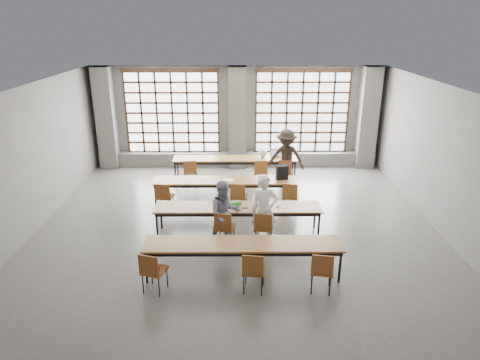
# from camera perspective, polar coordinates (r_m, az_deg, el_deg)

# --- Properties ---
(floor) EXTENTS (11.00, 11.00, 0.00)m
(floor) POSITION_cam_1_polar(r_m,az_deg,el_deg) (10.51, -0.38, -7.41)
(floor) COLOR #4E4E4B
(floor) RESTS_ON ground
(ceiling) EXTENTS (11.00, 11.00, 0.00)m
(ceiling) POSITION_cam_1_polar(r_m,az_deg,el_deg) (9.39, -0.43, 11.80)
(ceiling) COLOR silver
(ceiling) RESTS_ON floor
(wall_back) EXTENTS (10.00, 0.00, 10.00)m
(wall_back) POSITION_cam_1_polar(r_m,az_deg,el_deg) (15.12, -0.38, 8.44)
(wall_back) COLOR #5C5C59
(wall_back) RESTS_ON floor
(wall_front) EXTENTS (10.00, 0.00, 10.00)m
(wall_front) POSITION_cam_1_polar(r_m,az_deg,el_deg) (4.95, -0.49, -19.58)
(wall_front) COLOR #5C5C59
(wall_front) RESTS_ON floor
(wall_left) EXTENTS (0.00, 11.00, 11.00)m
(wall_left) POSITION_cam_1_polar(r_m,az_deg,el_deg) (11.02, -27.40, 1.41)
(wall_left) COLOR #5C5C59
(wall_left) RESTS_ON floor
(wall_right) EXTENTS (0.00, 11.00, 11.00)m
(wall_right) POSITION_cam_1_polar(r_m,az_deg,el_deg) (11.00, 26.63, 1.52)
(wall_right) COLOR #5C5C59
(wall_right) RESTS_ON floor
(column_left) EXTENTS (0.60, 0.55, 3.50)m
(column_left) POSITION_cam_1_polar(r_m,az_deg,el_deg) (15.52, -17.40, 7.83)
(column_left) COLOR #585856
(column_left) RESTS_ON floor
(column_mid) EXTENTS (0.60, 0.55, 3.50)m
(column_mid) POSITION_cam_1_polar(r_m,az_deg,el_deg) (14.84, -0.38, 8.22)
(column_mid) COLOR #585856
(column_mid) RESTS_ON floor
(column_right) EXTENTS (0.60, 0.55, 3.50)m
(column_right) POSITION_cam_1_polar(r_m,az_deg,el_deg) (15.51, 16.65, 7.90)
(column_right) COLOR #585856
(column_right) RESTS_ON floor
(window_left) EXTENTS (3.32, 0.12, 3.00)m
(window_left) POSITION_cam_1_polar(r_m,az_deg,el_deg) (15.18, -9.01, 8.82)
(window_left) COLOR white
(window_left) RESTS_ON wall_back
(window_right) EXTENTS (3.32, 0.12, 3.00)m
(window_right) POSITION_cam_1_polar(r_m,az_deg,el_deg) (15.17, 8.25, 8.86)
(window_right) COLOR white
(window_right) RESTS_ON wall_back
(sill_ledge) EXTENTS (9.80, 0.35, 0.50)m
(sill_ledge) POSITION_cam_1_polar(r_m,az_deg,el_deg) (15.31, -0.37, 2.79)
(sill_ledge) COLOR #585856
(sill_ledge) RESTS_ON floor
(desk_row_a) EXTENTS (4.00, 0.70, 0.73)m
(desk_row_a) POSITION_cam_1_polar(r_m,az_deg,el_deg) (13.89, -0.66, 2.70)
(desk_row_a) COLOR brown
(desk_row_a) RESTS_ON floor
(desk_row_b) EXTENTS (4.00, 0.70, 0.73)m
(desk_row_b) POSITION_cam_1_polar(r_m,az_deg,el_deg) (12.01, -2.03, -0.25)
(desk_row_b) COLOR brown
(desk_row_b) RESTS_ON floor
(desk_row_c) EXTENTS (4.00, 0.70, 0.73)m
(desk_row_c) POSITION_cam_1_polar(r_m,az_deg,el_deg) (10.31, -0.28, -3.87)
(desk_row_c) COLOR brown
(desk_row_c) RESTS_ON floor
(desk_row_d) EXTENTS (4.00, 0.70, 0.73)m
(desk_row_d) POSITION_cam_1_polar(r_m,az_deg,el_deg) (8.71, 0.40, -8.79)
(desk_row_d) COLOR brown
(desk_row_d) RESTS_ON floor
(chair_back_left) EXTENTS (0.45, 0.45, 0.88)m
(chair_back_left) POSITION_cam_1_polar(r_m,az_deg,el_deg) (13.42, -6.63, 1.32)
(chair_back_left) COLOR brown
(chair_back_left) RESTS_ON floor
(chair_back_mid) EXTENTS (0.44, 0.45, 0.88)m
(chair_back_mid) POSITION_cam_1_polar(r_m,az_deg,el_deg) (13.35, 2.79, 1.35)
(chair_back_mid) COLOR brown
(chair_back_mid) RESTS_ON floor
(chair_back_right) EXTENTS (0.53, 0.53, 0.88)m
(chair_back_right) POSITION_cam_1_polar(r_m,az_deg,el_deg) (13.42, 6.08, 1.35)
(chair_back_right) COLOR brown
(chair_back_right) RESTS_ON floor
(chair_mid_left) EXTENTS (0.47, 0.48, 0.88)m
(chair_mid_left) POSITION_cam_1_polar(r_m,az_deg,el_deg) (11.63, -10.07, -1.96)
(chair_mid_left) COLOR brown
(chair_mid_left) RESTS_ON floor
(chair_mid_centre) EXTENTS (0.50, 0.50, 0.88)m
(chair_mid_centre) POSITION_cam_1_polar(r_m,az_deg,el_deg) (11.47, -0.19, -1.96)
(chair_mid_centre) COLOR brown
(chair_mid_centre) RESTS_ON floor
(chair_mid_right) EXTENTS (0.52, 0.52, 0.88)m
(chair_mid_right) POSITION_cam_1_polar(r_m,az_deg,el_deg) (11.55, 6.75, -1.93)
(chair_mid_right) COLOR brown
(chair_mid_right) RESTS_ON floor
(chair_front_left) EXTENTS (0.50, 0.50, 0.88)m
(chair_front_left) POSITION_cam_1_polar(r_m,az_deg,el_deg) (9.81, -2.14, -6.08)
(chair_front_left) COLOR maroon
(chair_front_left) RESTS_ON floor
(chair_front_right) EXTENTS (0.49, 0.49, 0.88)m
(chair_front_right) POSITION_cam_1_polar(r_m,az_deg,el_deg) (9.82, 3.16, -6.06)
(chair_front_right) COLOR brown
(chair_front_right) RESTS_ON floor
(chair_near_left) EXTENTS (0.53, 0.53, 0.88)m
(chair_near_left) POSITION_cam_1_polar(r_m,az_deg,el_deg) (8.40, -11.65, -11.50)
(chair_near_left) COLOR brown
(chair_near_left) RESTS_ON floor
(chair_near_mid) EXTENTS (0.47, 0.48, 0.88)m
(chair_near_mid) POSITION_cam_1_polar(r_m,az_deg,el_deg) (8.24, 1.79, -11.71)
(chair_near_mid) COLOR brown
(chair_near_mid) RESTS_ON floor
(chair_near_right) EXTENTS (0.49, 0.49, 0.88)m
(chair_near_right) POSITION_cam_1_polar(r_m,az_deg,el_deg) (8.39, 10.86, -11.48)
(chair_near_right) COLOR brown
(chair_near_right) RESTS_ON floor
(student_male) EXTENTS (0.67, 0.49, 1.70)m
(student_male) POSITION_cam_1_polar(r_m,az_deg,el_deg) (9.80, 3.24, -4.10)
(student_male) COLOR white
(student_male) RESTS_ON floor
(student_female) EXTENTS (0.89, 0.77, 1.56)m
(student_female) POSITION_cam_1_polar(r_m,az_deg,el_deg) (9.81, -2.03, -4.48)
(student_female) COLOR #181F4A
(student_female) RESTS_ON floor
(student_back) EXTENTS (1.31, 1.02, 1.79)m
(student_back) POSITION_cam_1_polar(r_m,az_deg,el_deg) (13.43, 6.18, 2.97)
(student_back) COLOR black
(student_back) RESTS_ON floor
(laptop_front) EXTENTS (0.41, 0.37, 0.26)m
(laptop_front) POSITION_cam_1_polar(r_m,az_deg,el_deg) (10.37, 2.70, -2.98)
(laptop_front) COLOR #B3B3B8
(laptop_front) RESTS_ON desk_row_c
(laptop_back) EXTENTS (0.40, 0.35, 0.26)m
(laptop_back) POSITION_cam_1_polar(r_m,az_deg,el_deg) (14.01, 4.85, 3.33)
(laptop_back) COLOR silver
(laptop_back) RESTS_ON desk_row_a
(mouse) EXTENTS (0.11, 0.09, 0.04)m
(mouse) POSITION_cam_1_polar(r_m,az_deg,el_deg) (10.30, 5.02, -3.47)
(mouse) COLOR silver
(mouse) RESTS_ON desk_row_c
(green_box) EXTENTS (0.26, 0.14, 0.09)m
(green_box) POSITION_cam_1_polar(r_m,az_deg,el_deg) (10.34, -0.56, -3.13)
(green_box) COLOR green
(green_box) RESTS_ON desk_row_c
(phone) EXTENTS (0.14, 0.10, 0.01)m
(phone) POSITION_cam_1_polar(r_m,az_deg,el_deg) (10.19, 0.74, -3.73)
(phone) COLOR black
(phone) RESTS_ON desk_row_c
(paper_sheet_a) EXTENTS (0.32, 0.24, 0.00)m
(paper_sheet_a) POSITION_cam_1_polar(r_m,az_deg,el_deg) (12.06, -4.88, 0.12)
(paper_sheet_a) COLOR silver
(paper_sheet_a) RESTS_ON desk_row_b
(paper_sheet_b) EXTENTS (0.30, 0.21, 0.00)m
(paper_sheet_b) POSITION_cam_1_polar(r_m,az_deg,el_deg) (11.95, -3.48, -0.04)
(paper_sheet_b) COLOR silver
(paper_sheet_b) RESTS_ON desk_row_b
(paper_sheet_c) EXTENTS (0.35, 0.29, 0.00)m
(paper_sheet_c) POSITION_cam_1_polar(r_m,az_deg,el_deg) (11.98, -1.56, 0.05)
(paper_sheet_c) COLOR white
(paper_sheet_c) RESTS_ON desk_row_b
(backpack) EXTENTS (0.35, 0.25, 0.40)m
(backpack) POSITION_cam_1_polar(r_m,az_deg,el_deg) (12.02, 5.61, 1.03)
(backpack) COLOR black
(backpack) RESTS_ON desk_row_b
(plastic_bag) EXTENTS (0.26, 0.21, 0.29)m
(plastic_bag) POSITION_cam_1_polar(r_m,az_deg,el_deg) (13.90, 3.06, 3.58)
(plastic_bag) COLOR silver
(plastic_bag) RESTS_ON desk_row_a
(red_pouch) EXTENTS (0.21, 0.13, 0.06)m
(red_pouch) POSITION_cam_1_polar(r_m,az_deg,el_deg) (8.47, -11.37, -11.45)
(red_pouch) COLOR #B9162D
(red_pouch) RESTS_ON chair_near_left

